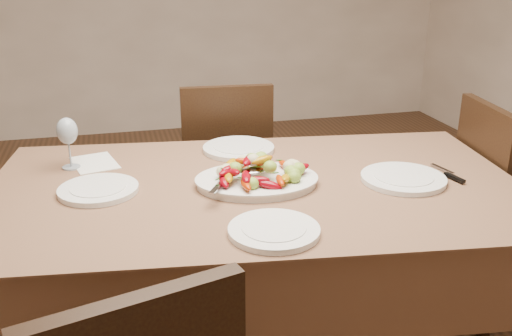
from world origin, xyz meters
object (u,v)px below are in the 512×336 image
at_px(chair_far, 224,170).
at_px(plate_left, 98,190).
at_px(plate_far, 239,149).
at_px(plate_right, 403,179).
at_px(wine_glass, 68,142).
at_px(serving_platter, 257,182).
at_px(dining_table, 256,280).
at_px(plate_near, 274,231).

distance_m(chair_far, plate_left, 1.05).
bearing_deg(plate_far, plate_right, -43.43).
distance_m(plate_far, wine_glass, 0.65).
bearing_deg(plate_left, serving_platter, -7.63).
bearing_deg(plate_far, chair_far, 85.90).
relative_size(dining_table, plate_right, 6.24).
bearing_deg(chair_far, dining_table, 90.69).
distance_m(plate_far, plate_near, 0.74).
distance_m(plate_right, wine_glass, 1.21).
relative_size(dining_table, serving_platter, 4.48).
xyz_separation_m(chair_far, plate_near, (-0.10, -1.26, 0.29)).
xyz_separation_m(serving_platter, plate_near, (-0.04, -0.36, -0.00)).
relative_size(plate_far, wine_glass, 1.40).
bearing_deg(plate_left, plate_near, -41.65).
bearing_deg(wine_glass, plate_near, -49.91).
relative_size(dining_table, wine_glass, 8.98).
bearing_deg(wine_glass, plate_right, -20.44).
bearing_deg(plate_far, plate_near, -94.77).
bearing_deg(chair_far, plate_left, 59.11).
bearing_deg(plate_left, wine_glass, 110.60).
xyz_separation_m(plate_far, plate_near, (-0.06, -0.73, 0.00)).
bearing_deg(plate_near, dining_table, 83.70).
relative_size(plate_far, plate_near, 1.09).
height_order(plate_left, plate_far, same).
height_order(plate_right, wine_glass, wine_glass).
relative_size(plate_right, plate_near, 1.12).
xyz_separation_m(chair_far, plate_left, (-0.58, -0.83, 0.29)).
xyz_separation_m(dining_table, plate_right, (0.51, -0.09, 0.39)).
height_order(plate_near, wine_glass, wine_glass).
relative_size(chair_far, plate_far, 3.30).
distance_m(serving_platter, plate_right, 0.51).
distance_m(dining_table, plate_right, 0.65).
distance_m(dining_table, wine_glass, 0.85).
height_order(plate_right, plate_near, same).
bearing_deg(dining_table, plate_far, 86.77).
xyz_separation_m(serving_platter, plate_right, (0.51, -0.09, -0.00)).
height_order(plate_left, wine_glass, wine_glass).
distance_m(chair_far, plate_near, 1.29).
relative_size(chair_far, plate_near, 3.60).
height_order(serving_platter, wine_glass, wine_glass).
distance_m(dining_table, plate_far, 0.53).
height_order(chair_far, serving_platter, chair_far).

